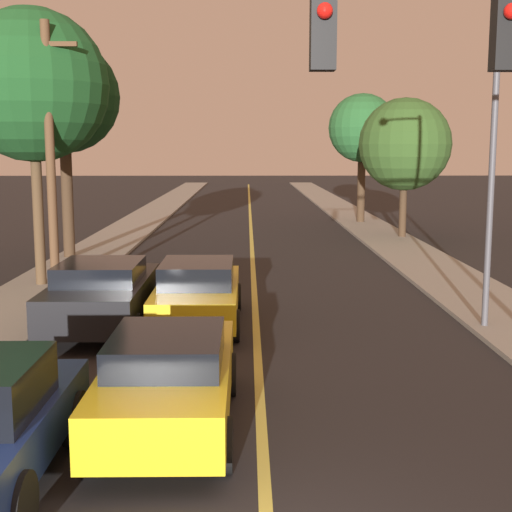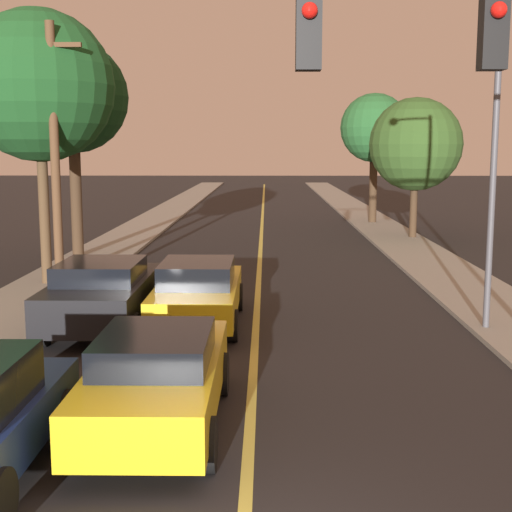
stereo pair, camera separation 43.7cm
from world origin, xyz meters
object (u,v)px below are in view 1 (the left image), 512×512
car_near_lane_second (198,292)px  tree_right_near (362,129)px  tree_right_far (405,145)px  tree_left_near (32,86)px  streetlamp_right (477,104)px  car_outer_lane_second (102,294)px  tree_left_far (63,98)px  utility_pole_left (50,155)px  car_near_lane_front (169,378)px

car_near_lane_second → tree_right_near: 23.54m
car_near_lane_second → tree_right_far: (8.02, 15.53, 3.38)m
car_near_lane_second → tree_left_near: size_ratio=0.60×
streetlamp_right → car_outer_lane_second: bearing=179.3°
tree_left_far → streetlamp_right: bearing=-42.2°
utility_pole_left → tree_left_far: bearing=100.9°
car_near_lane_second → car_outer_lane_second: 2.12m
car_near_lane_front → tree_left_near: size_ratio=0.58×
car_near_lane_second → car_near_lane_front: bearing=-90.0°
car_near_lane_front → car_outer_lane_second: size_ratio=0.99×
car_outer_lane_second → tree_right_far: 19.18m
tree_right_far → car_near_lane_front: bearing=-110.4°
tree_left_far → tree_right_near: (12.50, 12.28, -0.73)m
car_near_lane_second → tree_left_near: (-4.84, 4.48, 4.94)m
tree_left_near → tree_left_far: tree_left_near is taller
car_near_lane_front → tree_right_near: (7.19, 28.09, 4.24)m
car_near_lane_front → streetlamp_right: size_ratio=0.60×
car_near_lane_front → tree_left_far: 17.40m
car_near_lane_second → tree_right_far: 17.80m
streetlamp_right → tree_right_near: bearing=87.0°
tree_right_near → utility_pole_left: bearing=-120.3°
car_near_lane_front → streetlamp_right: (6.00, 5.54, 4.14)m
car_outer_lane_second → tree_right_far: size_ratio=0.75×
streetlamp_right → tree_left_near: tree_left_near is taller
tree_left_near → tree_right_far: (12.86, 11.05, -1.55)m
car_near_lane_front → tree_right_far: tree_right_far is taller
car_outer_lane_second → streetlamp_right: bearing=-0.7°
tree_right_near → car_outer_lane_second: bearing=-112.4°
streetlamp_right → tree_left_far: 15.29m
utility_pole_left → tree_left_near: size_ratio=0.92×
utility_pole_left → tree_right_far: size_ratio=1.17×
car_near_lane_front → tree_left_far: (-5.31, 15.81, 4.98)m
car_outer_lane_second → tree_left_near: tree_left_near is taller
car_near_lane_front → streetlamp_right: 9.16m
car_outer_lane_second → tree_right_near: tree_right_near is taller
car_outer_lane_second → streetlamp_right: (8.07, -0.10, 4.09)m
tree_right_near → tree_right_far: bearing=-82.7°
car_near_lane_front → tree_right_near: tree_right_near is taller
utility_pole_left → tree_right_far: 17.44m
tree_left_far → utility_pole_left: bearing=-79.1°
car_near_lane_front → tree_left_near: bearing=114.6°
car_near_lane_front → tree_right_far: 23.30m
utility_pole_left → tree_right_far: utility_pole_left is taller
tree_right_far → car_near_lane_second: bearing=-117.3°
streetlamp_right → tree_left_far: (-11.30, 10.26, 0.83)m
tree_right_near → tree_right_far: size_ratio=1.11×
tree_left_far → tree_right_far: 14.62m
car_near_lane_second → car_outer_lane_second: car_outer_lane_second is taller
tree_left_far → car_near_lane_front: bearing=-71.4°
car_outer_lane_second → tree_left_near: 7.47m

